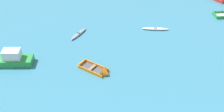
# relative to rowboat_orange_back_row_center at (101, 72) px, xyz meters

# --- Properties ---
(rowboat_orange_back_row_center) EXTENTS (3.36, 2.48, 1.07)m
(rowboat_orange_back_row_center) POSITION_rel_rowboat_orange_back_row_center_xyz_m (0.00, 0.00, 0.00)
(rowboat_orange_back_row_center) COLOR #4C4C51
(rowboat_orange_back_row_center) RESTS_ON ground_plane
(rowboat_red_cluster_inner) EXTENTS (3.62, 3.95, 1.17)m
(rowboat_red_cluster_inner) POSITION_rel_rowboat_orange_back_row_center_xyz_m (14.66, 17.31, 0.04)
(rowboat_red_cluster_inner) COLOR gray
(rowboat_red_cluster_inner) RESTS_ON ground_plane
(kayak_grey_near_camera) EXTENTS (1.56, 2.80, 0.27)m
(kayak_grey_near_camera) POSITION_rel_rowboat_orange_back_row_center_xyz_m (-3.41, 6.39, -0.02)
(kayak_grey_near_camera) COLOR gray
(kayak_grey_near_camera) RESTS_ON ground_plane
(motor_launch_green_back_row_left) EXTENTS (5.22, 1.97, 1.83)m
(motor_launch_green_back_row_left) POSITION_rel_rowboat_orange_back_row_center_xyz_m (-9.36, 0.49, 0.37)
(motor_launch_green_back_row_left) COLOR #288C3D
(motor_launch_green_back_row_left) RESTS_ON ground_plane
(kayak_white_center) EXTENTS (3.09, 0.59, 0.29)m
(kayak_white_center) POSITION_rel_rowboat_orange_back_row_center_xyz_m (5.25, 8.38, -0.01)
(kayak_white_center) COLOR white
(kayak_white_center) RESTS_ON ground_plane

